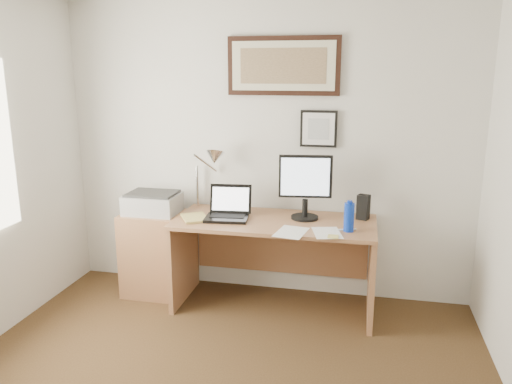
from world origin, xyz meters
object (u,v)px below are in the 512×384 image
(book, at_px, (183,219))
(desk, at_px, (276,245))
(side_cabinet, at_px, (154,253))
(water_bottle, at_px, (349,217))
(lcd_monitor, at_px, (305,184))
(laptop, at_px, (228,211))
(printer, at_px, (153,203))

(book, height_order, desk, book)
(side_cabinet, bearing_deg, desk, 1.89)
(side_cabinet, distance_m, book, 0.57)
(side_cabinet, relative_size, water_bottle, 3.39)
(water_bottle, xyz_separation_m, desk, (-0.59, 0.24, -0.34))
(water_bottle, distance_m, desk, 0.72)
(book, relative_size, desk, 0.16)
(side_cabinet, distance_m, desk, 1.08)
(water_bottle, distance_m, lcd_monitor, 0.47)
(water_bottle, relative_size, desk, 0.13)
(side_cabinet, xyz_separation_m, book, (0.35, -0.20, 0.39))
(laptop, bearing_deg, side_cabinet, 174.49)
(desk, bearing_deg, book, -161.70)
(desk, height_order, lcd_monitor, lcd_monitor)
(side_cabinet, height_order, printer, printer)
(side_cabinet, relative_size, book, 2.80)
(lcd_monitor, relative_size, printer, 1.18)
(laptop, height_order, lcd_monitor, lcd_monitor)
(laptop, xyz_separation_m, lcd_monitor, (0.61, 0.11, 0.23))
(side_cabinet, xyz_separation_m, water_bottle, (1.66, -0.21, 0.49))
(book, bearing_deg, water_bottle, -0.23)
(desk, distance_m, lcd_monitor, 0.57)
(side_cabinet, bearing_deg, book, -29.56)
(printer, bearing_deg, lcd_monitor, 1.23)
(printer, bearing_deg, side_cabinet, -110.49)
(side_cabinet, height_order, book, book)
(book, relative_size, lcd_monitor, 0.50)
(desk, xyz_separation_m, printer, (-1.06, -0.02, 0.30))
(water_bottle, xyz_separation_m, laptop, (-0.97, 0.14, -0.05))
(desk, bearing_deg, laptop, -164.89)
(laptop, xyz_separation_m, printer, (-0.69, 0.08, 0.01))
(laptop, bearing_deg, book, -158.27)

